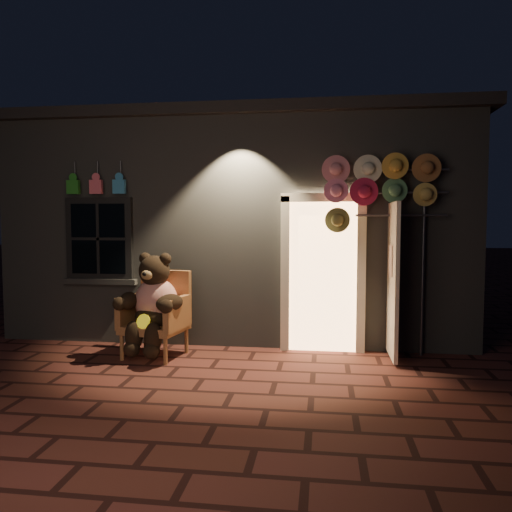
# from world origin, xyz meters

# --- Properties ---
(ground) EXTENTS (60.00, 60.00, 0.00)m
(ground) POSITION_xyz_m (0.00, 0.00, 0.00)
(ground) COLOR #582721
(ground) RESTS_ON ground
(shop_building) EXTENTS (7.30, 5.95, 3.51)m
(shop_building) POSITION_xyz_m (0.00, 3.99, 1.74)
(shop_building) COLOR slate
(shop_building) RESTS_ON ground
(wicker_armchair) EXTENTS (0.89, 0.83, 1.13)m
(wicker_armchair) POSITION_xyz_m (-0.84, 0.93, 0.57)
(wicker_armchair) COLOR #AA7041
(wicker_armchair) RESTS_ON ground
(teddy_bear) EXTENTS (0.94, 0.81, 1.32)m
(teddy_bear) POSITION_xyz_m (-0.86, 0.79, 0.73)
(teddy_bear) COLOR red
(teddy_bear) RESTS_ON ground
(hat_rack) EXTENTS (1.64, 0.22, 2.70)m
(hat_rack) POSITION_xyz_m (2.06, 1.28, 2.26)
(hat_rack) COLOR #59595E
(hat_rack) RESTS_ON ground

